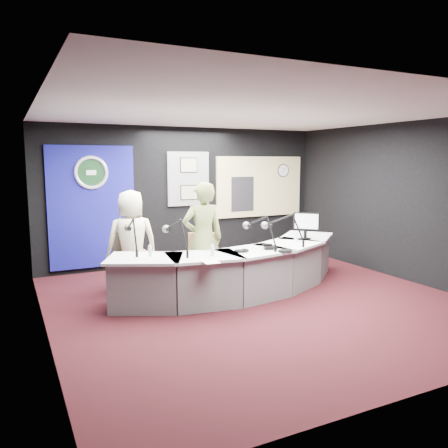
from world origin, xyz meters
name	(u,v)px	position (x,y,z in m)	size (l,w,h in m)	color
ground	(259,302)	(0.00, 0.00, 0.00)	(6.00, 6.00, 0.00)	black
ceiling	(261,112)	(0.00, 0.00, 2.80)	(6.00, 6.00, 0.02)	silver
wall_back	(186,196)	(0.00, 3.00, 1.40)	(6.00, 0.02, 2.80)	black
wall_front	(435,243)	(0.00, -3.00, 1.40)	(6.00, 0.02, 2.80)	black
wall_left	(41,222)	(-3.00, 0.00, 1.40)	(0.02, 6.00, 2.80)	black
wall_right	(407,202)	(3.00, 0.00, 1.40)	(0.02, 6.00, 2.80)	black
broadcast_desk	(239,270)	(-0.05, 0.55, 0.38)	(4.50, 1.90, 0.75)	silver
backdrop_panel	(92,207)	(-1.90, 2.97, 1.25)	(1.60, 0.05, 2.30)	#0E0D66
agency_seal	(91,173)	(-1.90, 2.93, 1.90)	(0.63, 0.63, 0.07)	silver
seal_center	(91,173)	(-1.90, 2.94, 1.90)	(0.48, 0.48, 0.01)	black
pinboard	(188,179)	(0.05, 2.97, 1.75)	(0.90, 0.04, 1.10)	slate
framed_photo_upper	(189,165)	(0.05, 2.94, 2.03)	(0.34, 0.02, 0.27)	gray
framed_photo_lower	(189,193)	(0.05, 2.94, 1.47)	(0.34, 0.02, 0.27)	gray
booth_window_frame	(260,187)	(1.75, 2.97, 1.55)	(2.12, 0.06, 1.32)	#CFC481
booth_glow	(260,187)	(1.75, 2.96, 1.55)	(2.00, 0.02, 1.20)	beige
equipment_rack	(242,194)	(1.30, 2.94, 1.40)	(0.55, 0.02, 0.75)	black
wall_clock	(283,170)	(2.35, 2.94, 1.90)	(0.28, 0.28, 0.01)	white
armchair_left	(132,261)	(-1.57, 1.40, 0.51)	(0.57, 0.57, 1.02)	#B07550
armchair_right	(203,263)	(-0.60, 0.73, 0.51)	(0.57, 0.57, 1.02)	#B07550
draped_jacket	(128,251)	(-1.58, 1.65, 0.62)	(0.50, 0.10, 0.70)	#6A6559
person_man	(132,241)	(-1.57, 1.40, 0.83)	(0.81, 0.53, 1.66)	beige
person_woman	(203,239)	(-0.60, 0.73, 0.90)	(0.65, 0.43, 1.79)	olive
computer_monitor	(306,221)	(1.34, 0.69, 1.07)	(0.47, 0.03, 0.32)	black
desk_phone	(270,248)	(0.30, 0.18, 0.78)	(0.19, 0.15, 0.05)	black
headphones_near	(285,251)	(0.39, -0.09, 0.77)	(0.22, 0.22, 0.04)	black
headphones_far	(242,251)	(-0.19, 0.20, 0.77)	(0.23, 0.23, 0.04)	black
paper_stack	(147,256)	(-1.58, 0.51, 0.75)	(0.21, 0.30, 0.00)	white
notepad	(210,261)	(-0.90, -0.20, 0.75)	(0.21, 0.29, 0.00)	white
boom_mic_a	(132,233)	(-1.70, 0.84, 1.05)	(0.16, 0.74, 0.60)	black
boom_mic_b	(176,234)	(-1.15, 0.46, 1.05)	(0.22, 0.73, 0.60)	black
boom_mic_c	(260,230)	(0.17, 0.27, 1.05)	(0.30, 0.71, 0.60)	black
boom_mic_d	(284,228)	(0.61, 0.27, 1.05)	(0.62, 0.48, 0.60)	black
water_bottles	(235,245)	(-0.25, 0.32, 0.84)	(2.64, 0.51, 0.18)	silver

